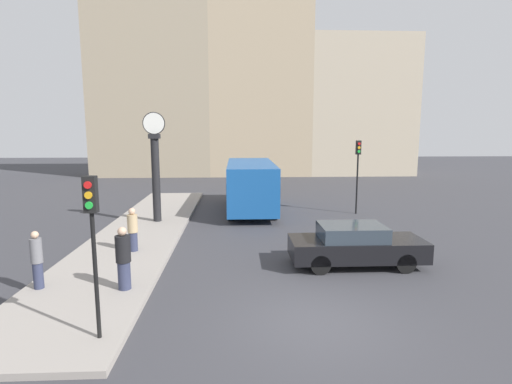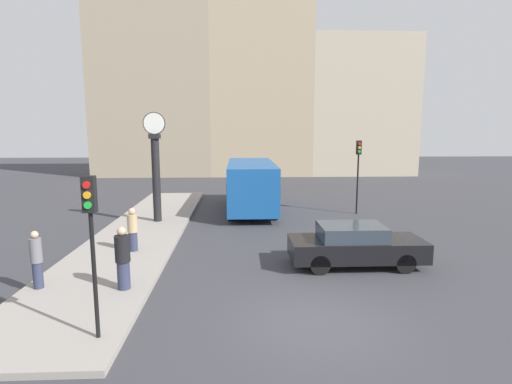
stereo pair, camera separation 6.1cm
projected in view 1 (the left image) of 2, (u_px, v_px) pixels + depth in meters
name	position (u px, v px, depth m)	size (l,w,h in m)	color
ground_plane	(316.00, 323.00, 9.66)	(120.00, 120.00, 0.00)	#38383D
sidewalk_corner	(142.00, 232.00, 17.97)	(3.65, 21.46, 0.16)	gray
building_row	(248.00, 94.00, 40.58)	(32.48, 5.00, 17.56)	gray
sedan_car	(355.00, 245.00, 13.62)	(4.52, 1.78, 1.44)	black
bus_distant	(251.00, 183.00, 22.83)	(2.61, 7.72, 2.78)	#195199
traffic_light_near	(92.00, 224.00, 8.28)	(0.26, 0.24, 3.53)	black
traffic_light_far	(358.00, 162.00, 21.83)	(0.26, 0.24, 4.06)	black
street_clock	(156.00, 170.00, 19.39)	(1.07, 0.50, 5.31)	black
pedestrian_tan_coat	(133.00, 230.00, 14.76)	(0.37, 0.37, 1.63)	#2D334C
pedestrian_grey_jacket	(37.00, 260.00, 11.24)	(0.32, 0.32, 1.67)	#2D334C
pedestrian_black_jacket	(123.00, 259.00, 11.19)	(0.42, 0.42, 1.80)	#2D334C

